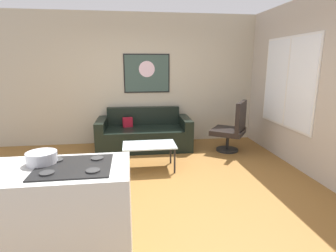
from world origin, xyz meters
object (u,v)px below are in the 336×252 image
(armchair, at_px, (233,128))
(wall_painting, at_px, (147,73))
(mixing_bowl, at_px, (42,158))
(coffee_table, at_px, (149,147))
(couch, at_px, (144,135))

(armchair, relative_size, wall_painting, 1.04)
(armchair, bearing_deg, wall_painting, 150.03)
(armchair, height_order, wall_painting, wall_painting)
(armchair, relative_size, mixing_bowl, 4.15)
(armchair, xyz_separation_m, wall_painting, (-1.64, 0.95, 1.05))
(coffee_table, bearing_deg, mixing_bowl, -116.95)
(wall_painting, bearing_deg, mixing_bowl, -106.79)
(couch, distance_m, coffee_table, 1.22)
(coffee_table, height_order, wall_painting, wall_painting)
(mixing_bowl, bearing_deg, wall_painting, 73.21)
(couch, relative_size, mixing_bowl, 7.80)
(armchair, xyz_separation_m, mixing_bowl, (-2.76, -2.76, 0.49))
(mixing_bowl, bearing_deg, couch, 72.70)
(coffee_table, distance_m, mixing_bowl, 2.36)
(couch, xyz_separation_m, coffee_table, (0.02, -1.21, 0.11))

